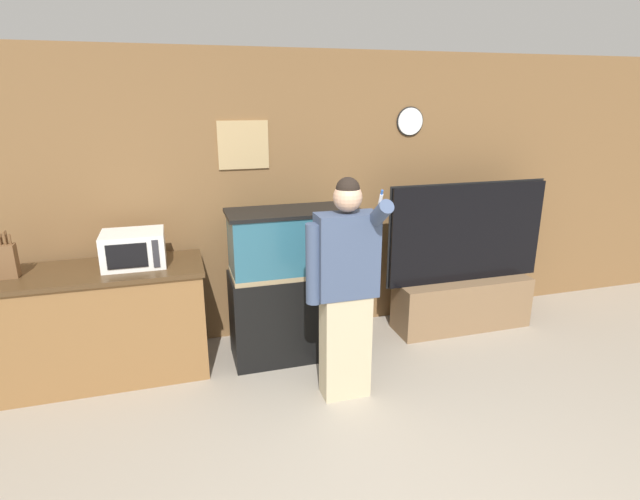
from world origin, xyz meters
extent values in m
cube|color=brown|center=(0.00, 2.66, 1.30)|extent=(10.00, 0.06, 2.60)
cube|color=tan|center=(-0.59, 2.62, 1.80)|extent=(0.44, 0.02, 0.41)
cylinder|color=white|center=(0.98, 2.61, 1.98)|extent=(0.25, 0.03, 0.25)
cylinder|color=black|center=(0.98, 2.62, 1.98)|extent=(0.27, 0.01, 0.27)
cube|color=brown|center=(-1.87, 2.21, 0.44)|extent=(1.64, 0.62, 0.89)
cube|color=#48321C|center=(-1.87, 2.21, 0.90)|extent=(1.68, 0.66, 0.03)
cube|color=white|center=(-1.55, 2.24, 1.06)|extent=(0.47, 0.37, 0.27)
cube|color=black|center=(-1.58, 2.05, 1.06)|extent=(0.29, 0.01, 0.19)
cube|color=#2D2D33|center=(-1.38, 2.05, 1.06)|extent=(0.05, 0.01, 0.22)
cube|color=brown|center=(-2.43, 2.20, 1.05)|extent=(0.14, 0.10, 0.25)
cylinder|color=brown|center=(-2.41, 2.20, 1.22)|extent=(0.02, 0.02, 0.10)
cylinder|color=brown|center=(-2.38, 2.20, 1.21)|extent=(0.02, 0.02, 0.08)
cylinder|color=brown|center=(-2.44, 2.24, 1.21)|extent=(0.02, 0.02, 0.07)
cylinder|color=brown|center=(-2.41, 2.24, 1.22)|extent=(0.02, 0.02, 0.10)
cube|color=black|center=(-0.28, 2.12, 0.38)|extent=(1.10, 0.48, 0.77)
cube|color=#937F5B|center=(-0.28, 2.12, 0.79)|extent=(1.07, 0.47, 0.04)
cube|color=#285B70|center=(-0.28, 2.12, 1.04)|extent=(1.06, 0.46, 0.53)
cube|color=black|center=(-0.28, 2.12, 1.30)|extent=(1.10, 0.48, 0.03)
cube|color=brown|center=(1.43, 2.18, 0.25)|extent=(1.34, 0.40, 0.50)
cube|color=black|center=(1.43, 2.18, 0.96)|extent=(1.58, 0.05, 0.93)
cube|color=black|center=(1.43, 2.21, 0.96)|extent=(1.61, 0.01, 0.96)
cube|color=#BCAD89|center=(-0.06, 1.40, 0.41)|extent=(0.35, 0.20, 0.82)
cube|color=#3D4C6B|center=(-0.06, 1.40, 1.12)|extent=(0.44, 0.21, 0.61)
sphere|color=tan|center=(-0.06, 1.40, 1.54)|extent=(0.20, 0.20, 0.20)
sphere|color=black|center=(-0.06, 1.40, 1.60)|extent=(0.17, 0.17, 0.17)
cylinder|color=#3D4C6B|center=(-0.31, 1.40, 1.08)|extent=(0.11, 0.11, 0.58)
cylinder|color=#3D4C6B|center=(0.11, 1.27, 1.43)|extent=(0.10, 0.32, 0.27)
cylinder|color=white|center=(0.11, 1.25, 1.53)|extent=(0.02, 0.06, 0.11)
cylinder|color=#2856B2|center=(0.11, 1.23, 1.59)|extent=(0.02, 0.03, 0.05)
camera|label=1|loc=(-1.20, -1.78, 2.20)|focal=28.00mm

